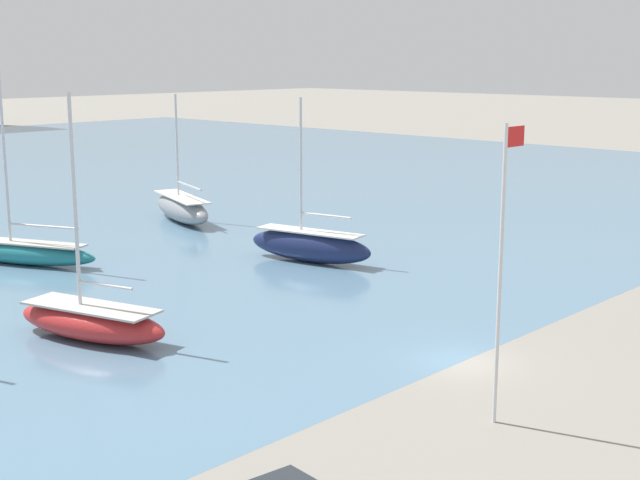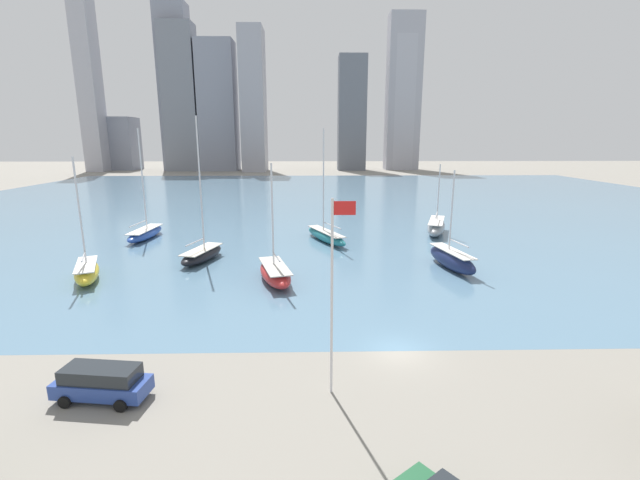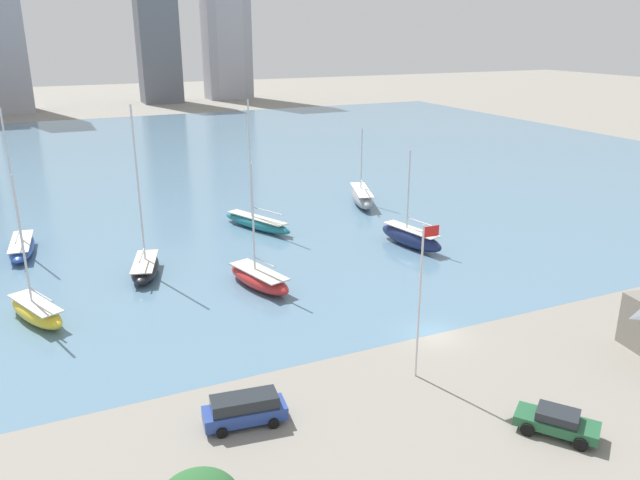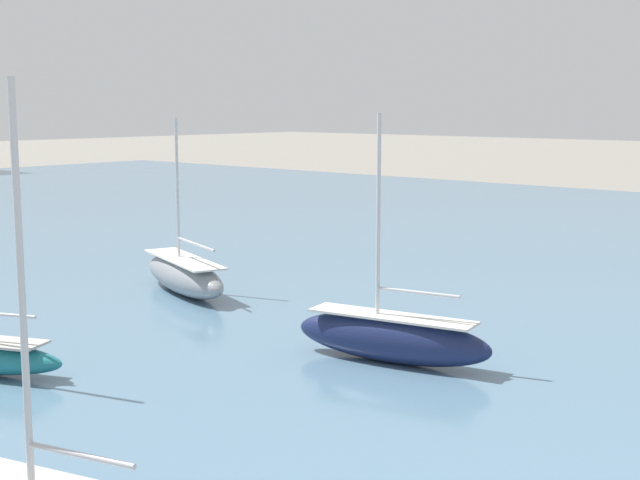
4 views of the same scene
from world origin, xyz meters
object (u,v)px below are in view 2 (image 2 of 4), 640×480
at_px(sailboat_blue, 145,233).
at_px(parked_suv_blue, 102,382).
at_px(sailboat_teal, 326,235).
at_px(sailboat_black, 202,254).
at_px(flag_pole, 333,292).
at_px(sailboat_gray, 436,227).
at_px(sailboat_red, 275,273).
at_px(sailboat_yellow, 87,271).
at_px(sailboat_navy, 452,259).

relative_size(sailboat_blue, parked_suv_blue, 2.95).
distance_m(sailboat_blue, sailboat_teal, 25.31).
height_order(sailboat_blue, sailboat_black, sailboat_black).
relative_size(flag_pole, sailboat_gray, 1.03).
xyz_separation_m(sailboat_black, sailboat_gray, (30.89, 13.88, 0.20)).
bearing_deg(sailboat_red, sailboat_blue, 120.67).
bearing_deg(sailboat_yellow, sailboat_red, -25.71).
relative_size(sailboat_blue, sailboat_gray, 1.45).
distance_m(sailboat_teal, sailboat_yellow, 28.93).
relative_size(sailboat_navy, sailboat_yellow, 0.87).
height_order(sailboat_yellow, sailboat_gray, sailboat_yellow).
xyz_separation_m(sailboat_navy, parked_suv_blue, (-26.24, -23.08, -0.08)).
relative_size(sailboat_red, sailboat_teal, 0.76).
height_order(sailboat_red, sailboat_yellow, sailboat_yellow).
bearing_deg(sailboat_blue, sailboat_yellow, -82.28).
distance_m(flag_pole, sailboat_teal, 35.98).
bearing_deg(sailboat_black, sailboat_red, -23.84).
bearing_deg(sailboat_black, sailboat_teal, 48.49).
distance_m(sailboat_red, sailboat_teal, 17.59).
height_order(sailboat_blue, sailboat_yellow, sailboat_blue).
bearing_deg(parked_suv_blue, sailboat_yellow, -144.23).
height_order(sailboat_yellow, parked_suv_blue, sailboat_yellow).
height_order(flag_pole, sailboat_navy, flag_pole).
relative_size(sailboat_red, parked_suv_blue, 2.24).
distance_m(flag_pole, sailboat_black, 30.02).
bearing_deg(sailboat_yellow, sailboat_teal, 10.07).
height_order(sailboat_teal, sailboat_yellow, sailboat_teal).
bearing_deg(sailboat_navy, sailboat_blue, 147.02).
bearing_deg(sailboat_blue, sailboat_red, -39.44).
height_order(sailboat_red, sailboat_gray, sailboat_red).
bearing_deg(sailboat_yellow, sailboat_black, 10.92).
bearing_deg(sailboat_gray, sailboat_yellow, -134.00).
xyz_separation_m(flag_pole, sailboat_yellow, (-23.26, 19.73, -4.92)).
bearing_deg(sailboat_gray, parked_suv_blue, -106.89).
distance_m(sailboat_navy, sailboat_yellow, 37.30).
distance_m(sailboat_navy, sailboat_black, 27.73).
xyz_separation_m(sailboat_blue, parked_suv_blue, (11.99, -38.20, 0.17)).
bearing_deg(parked_suv_blue, sailboat_navy, 138.56).
distance_m(sailboat_navy, sailboat_teal, 18.34).
bearing_deg(sailboat_gray, flag_pole, -94.06).
xyz_separation_m(flag_pole, sailboat_red, (-4.66, 18.93, -4.96)).
bearing_deg(sailboat_blue, sailboat_gray, 7.70).
distance_m(sailboat_black, parked_suv_blue, 26.73).
relative_size(flag_pole, sailboat_teal, 0.72).
relative_size(flag_pole, sailboat_yellow, 0.90).
height_order(flag_pole, sailboat_blue, sailboat_blue).
xyz_separation_m(sailboat_blue, sailboat_gray, (41.62, 2.38, 0.24)).
xyz_separation_m(sailboat_black, parked_suv_blue, (1.26, -26.70, 0.13)).
relative_size(sailboat_black, sailboat_gray, 1.55).
xyz_separation_m(sailboat_teal, parked_suv_blue, (-13.23, -36.01, 0.14)).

